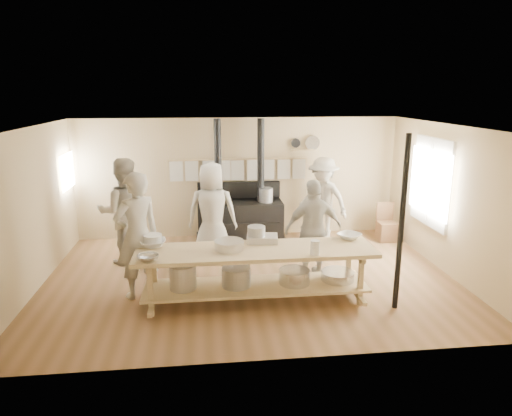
% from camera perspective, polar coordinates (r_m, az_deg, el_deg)
% --- Properties ---
extents(ground, '(7.00, 7.00, 0.00)m').
position_cam_1_polar(ground, '(8.02, -0.75, -8.73)').
color(ground, brown).
rests_on(ground, ground).
extents(room_shell, '(7.00, 7.00, 7.00)m').
position_cam_1_polar(room_shell, '(7.53, -0.79, 2.70)').
color(room_shell, '#CCB582').
rests_on(room_shell, ground).
extents(window_right, '(0.09, 1.50, 1.65)m').
position_cam_1_polar(window_right, '(9.13, 21.06, 3.03)').
color(window_right, beige).
rests_on(window_right, ground).
extents(left_opening, '(0.00, 0.90, 0.90)m').
position_cam_1_polar(left_opening, '(9.85, -22.50, 4.27)').
color(left_opening, white).
rests_on(left_opening, ground).
extents(stove, '(1.90, 0.75, 2.60)m').
position_cam_1_polar(stove, '(9.84, -2.04, -1.08)').
color(stove, black).
rests_on(stove, ground).
extents(towel_rail, '(3.00, 0.04, 0.47)m').
position_cam_1_polar(towel_rail, '(9.89, -2.18, 5.10)').
color(towel_rail, tan).
rests_on(towel_rail, ground).
extents(back_wall_shelf, '(0.63, 0.14, 0.32)m').
position_cam_1_polar(back_wall_shelf, '(10.07, 6.19, 7.82)').
color(back_wall_shelf, tan).
rests_on(back_wall_shelf, ground).
extents(prep_table, '(3.60, 0.90, 0.85)m').
position_cam_1_polar(prep_table, '(6.99, -0.09, -7.71)').
color(prep_table, tan).
rests_on(prep_table, ground).
extents(support_post, '(0.08, 0.08, 2.60)m').
position_cam_1_polar(support_post, '(6.85, 17.72, -1.99)').
color(support_post, black).
rests_on(support_post, ground).
extents(cook_far_left, '(0.87, 0.79, 1.99)m').
position_cam_1_polar(cook_far_left, '(7.26, -14.61, -3.35)').
color(cook_far_left, '#BBB6A6').
rests_on(cook_far_left, ground).
extents(cook_left, '(1.08, 0.90, 1.99)m').
position_cam_1_polar(cook_left, '(8.75, -16.14, -0.43)').
color(cook_left, '#BBB6A6').
rests_on(cook_left, ground).
extents(cook_center, '(0.99, 0.70, 1.89)m').
position_cam_1_polar(cook_center, '(8.56, -5.49, -0.57)').
color(cook_center, '#BBB6A6').
rests_on(cook_center, ground).
extents(cook_right, '(1.05, 0.52, 1.72)m').
position_cam_1_polar(cook_right, '(7.88, 7.19, -2.61)').
color(cook_right, '#BBB6A6').
rests_on(cook_right, ground).
extents(cook_by_window, '(1.30, 1.29, 1.80)m').
position_cam_1_polar(cook_by_window, '(9.87, 8.36, 1.12)').
color(cook_by_window, '#BBB6A6').
rests_on(cook_by_window, ground).
extents(chair, '(0.39, 0.39, 0.81)m').
position_cam_1_polar(chair, '(10.28, 15.99, -2.58)').
color(chair, brown).
rests_on(chair, ground).
extents(bowl_white_a, '(0.40, 0.40, 0.10)m').
position_cam_1_polar(bowl_white_a, '(7.18, -12.75, -4.27)').
color(bowl_white_a, white).
rests_on(bowl_white_a, prep_table).
extents(bowl_steel_a, '(0.42, 0.42, 0.09)m').
position_cam_1_polar(bowl_steel_a, '(6.56, -13.34, -6.12)').
color(bowl_steel_a, silver).
rests_on(bowl_steel_a, prep_table).
extents(bowl_white_b, '(0.49, 0.49, 0.09)m').
position_cam_1_polar(bowl_white_b, '(7.49, 11.58, -3.45)').
color(bowl_white_b, white).
rests_on(bowl_white_b, prep_table).
extents(bowl_steel_b, '(0.37, 0.37, 0.09)m').
position_cam_1_polar(bowl_steel_b, '(7.18, 0.18, -3.93)').
color(bowl_steel_b, silver).
rests_on(bowl_steel_b, prep_table).
extents(roasting_pan, '(0.52, 0.38, 0.11)m').
position_cam_1_polar(roasting_pan, '(7.18, 0.78, -3.84)').
color(roasting_pan, '#B2B2B7').
rests_on(roasting_pan, prep_table).
extents(mixing_bowl_large, '(0.58, 0.58, 0.14)m').
position_cam_1_polar(mixing_bowl_large, '(6.85, -3.38, -4.65)').
color(mixing_bowl_large, silver).
rests_on(mixing_bowl_large, prep_table).
extents(bucket_galv, '(0.29, 0.29, 0.26)m').
position_cam_1_polar(bucket_galv, '(7.15, 0.05, -3.30)').
color(bucket_galv, gray).
rests_on(bucket_galv, prep_table).
extents(deep_bowl_enamel, '(0.30, 0.30, 0.18)m').
position_cam_1_polar(deep_bowl_enamel, '(7.17, -12.77, -3.96)').
color(deep_bowl_enamel, white).
rests_on(deep_bowl_enamel, prep_table).
extents(pitcher, '(0.16, 0.16, 0.22)m').
position_cam_1_polar(pitcher, '(6.67, 7.39, -4.93)').
color(pitcher, white).
rests_on(pitcher, prep_table).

